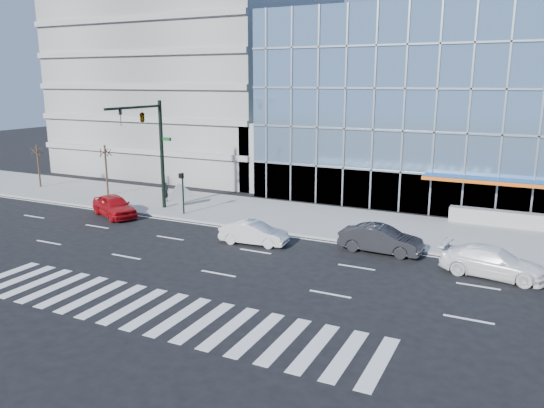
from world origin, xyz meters
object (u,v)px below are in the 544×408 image
(street_tree_far, at_px, (37,151))
(street_tree_near, at_px, (105,152))
(ped_signal_post, at_px, (182,187))
(white_sedan, at_px, (254,233))
(white_suv, at_px, (493,262))
(pedestrian, at_px, (166,192))
(dark_sedan, at_px, (381,239))
(red_sedan, at_px, (114,206))
(traffic_signal, at_px, (148,129))
(tilted_panel, at_px, (180,194))

(street_tree_far, bearing_deg, street_tree_near, 0.00)
(ped_signal_post, height_order, white_sedan, ped_signal_post)
(white_suv, bearing_deg, street_tree_near, 86.11)
(street_tree_far, distance_m, pedestrian, 14.14)
(street_tree_near, distance_m, dark_sedan, 25.06)
(ped_signal_post, relative_size, red_sedan, 0.65)
(street_tree_far, relative_size, white_suv, 0.76)
(street_tree_far, bearing_deg, traffic_signal, -11.05)
(pedestrian, bearing_deg, red_sedan, 173.69)
(white_suv, bearing_deg, tilted_panel, 84.04)
(street_tree_far, relative_size, white_sedan, 0.95)
(red_sedan, bearing_deg, dark_sedan, -63.21)
(dark_sedan, bearing_deg, tilted_panel, 78.97)
(traffic_signal, relative_size, tilted_panel, 6.15)
(ped_signal_post, relative_size, street_tree_far, 0.78)
(dark_sedan, distance_m, red_sedan, 19.28)
(street_tree_far, bearing_deg, ped_signal_post, -8.31)
(white_sedan, distance_m, tilted_panel, 10.92)
(ped_signal_post, height_order, dark_sedan, ped_signal_post)
(ped_signal_post, bearing_deg, white_suv, -8.69)
(street_tree_near, distance_m, street_tree_far, 8.01)
(ped_signal_post, bearing_deg, pedestrian, 142.75)
(ped_signal_post, distance_m, street_tree_far, 17.73)
(street_tree_near, height_order, pedestrian, street_tree_near)
(dark_sedan, xyz_separation_m, tilted_panel, (-16.57, 3.86, 0.30))
(white_suv, relative_size, dark_sedan, 1.09)
(white_suv, height_order, dark_sedan, dark_sedan)
(ped_signal_post, relative_size, white_sedan, 0.73)
(street_tree_near, bearing_deg, traffic_signal, -22.71)
(pedestrian, bearing_deg, dark_sedan, -102.25)
(traffic_signal, xyz_separation_m, pedestrian, (-1.09, 3.10, -5.25))
(red_sedan, bearing_deg, tilted_panel, -6.84)
(street_tree_far, height_order, white_sedan, street_tree_far)
(ped_signal_post, xyz_separation_m, pedestrian, (-3.59, 2.73, -1.22))
(white_suv, relative_size, tilted_panel, 3.91)
(traffic_signal, distance_m, street_tree_near, 7.96)
(ped_signal_post, distance_m, white_suv, 21.25)
(street_tree_far, bearing_deg, pedestrian, 0.70)
(street_tree_near, height_order, tilted_panel, street_tree_near)
(traffic_signal, relative_size, white_suv, 1.57)
(dark_sedan, bearing_deg, traffic_signal, 86.93)
(white_suv, xyz_separation_m, red_sedan, (-25.28, 0.86, 0.05))
(white_sedan, relative_size, tilted_panel, 3.14)
(traffic_signal, xyz_separation_m, red_sedan, (-1.82, -1.97, -5.38))
(dark_sedan, bearing_deg, white_suv, -99.80)
(street_tree_near, height_order, red_sedan, street_tree_near)
(street_tree_far, distance_m, tilted_panel, 16.08)
(traffic_signal, height_order, pedestrian, traffic_signal)
(street_tree_near, bearing_deg, white_suv, -10.71)
(ped_signal_post, bearing_deg, street_tree_far, 171.69)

